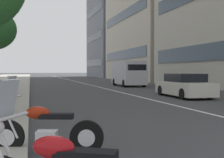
% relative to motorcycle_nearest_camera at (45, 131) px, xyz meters
% --- Properties ---
extents(lane_centre_stripe, '(110.00, 0.16, 0.01)m').
position_rel_motorcycle_nearest_camera_xyz_m(lane_centre_stripe, '(32.45, -6.03, -0.44)').
color(lane_centre_stripe, silver).
rests_on(lane_centre_stripe, ground).
extents(motorcycle_nearest_camera, '(0.82, 2.09, 1.48)m').
position_rel_motorcycle_nearest_camera_xyz_m(motorcycle_nearest_camera, '(0.00, 0.00, 0.00)').
color(motorcycle_nearest_camera, black).
rests_on(motorcycle_nearest_camera, ground).
extents(car_following_behind, '(4.65, 1.97, 1.39)m').
position_rel_motorcycle_nearest_camera_xyz_m(car_following_behind, '(10.16, -8.55, 0.22)').
color(car_following_behind, beige).
rests_on(car_following_behind, ground).
extents(delivery_van_ahead, '(5.39, 2.28, 2.50)m').
position_rel_motorcycle_nearest_camera_xyz_m(delivery_van_ahead, '(22.82, -9.31, 0.90)').
color(delivery_van_ahead, '#B7B7BC').
rests_on(delivery_van_ahead, ground).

